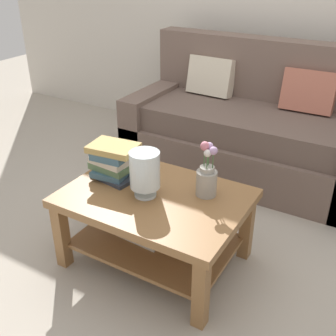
{
  "coord_description": "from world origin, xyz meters",
  "views": [
    {
      "loc": [
        1.07,
        -2.11,
        1.7
      ],
      "look_at": [
        -0.0,
        -0.28,
        0.57
      ],
      "focal_mm": 44.2,
      "sensor_mm": 36.0,
      "label": 1
    }
  ],
  "objects_px": {
    "flower_pitcher": "(207,177)",
    "coffee_table": "(154,214)",
    "book_stack_main": "(113,161)",
    "glass_hurricane_vase": "(145,171)",
    "couch": "(250,130)"
  },
  "relations": [
    {
      "from": "book_stack_main",
      "to": "coffee_table",
      "type": "bearing_deg",
      "value": -8.27
    },
    {
      "from": "coffee_table",
      "to": "book_stack_main",
      "type": "height_order",
      "value": "book_stack_main"
    },
    {
      "from": "book_stack_main",
      "to": "glass_hurricane_vase",
      "type": "height_order",
      "value": "glass_hurricane_vase"
    },
    {
      "from": "couch",
      "to": "glass_hurricane_vase",
      "type": "height_order",
      "value": "couch"
    },
    {
      "from": "couch",
      "to": "coffee_table",
      "type": "height_order",
      "value": "couch"
    },
    {
      "from": "couch",
      "to": "book_stack_main",
      "type": "xyz_separation_m",
      "value": [
        -0.37,
        -1.37,
        0.22
      ]
    },
    {
      "from": "couch",
      "to": "flower_pitcher",
      "type": "height_order",
      "value": "couch"
    },
    {
      "from": "coffee_table",
      "to": "couch",
      "type": "bearing_deg",
      "value": 87.73
    },
    {
      "from": "coffee_table",
      "to": "flower_pitcher",
      "type": "xyz_separation_m",
      "value": [
        0.26,
        0.15,
        0.25
      ]
    },
    {
      "from": "flower_pitcher",
      "to": "glass_hurricane_vase",
      "type": "bearing_deg",
      "value": -147.91
    },
    {
      "from": "couch",
      "to": "coffee_table",
      "type": "relative_size",
      "value": 1.93
    },
    {
      "from": "glass_hurricane_vase",
      "to": "flower_pitcher",
      "type": "height_order",
      "value": "flower_pitcher"
    },
    {
      "from": "glass_hurricane_vase",
      "to": "coffee_table",
      "type": "bearing_deg",
      "value": 46.95
    },
    {
      "from": "glass_hurricane_vase",
      "to": "flower_pitcher",
      "type": "distance_m",
      "value": 0.35
    },
    {
      "from": "flower_pitcher",
      "to": "coffee_table",
      "type": "bearing_deg",
      "value": -150.4
    }
  ]
}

